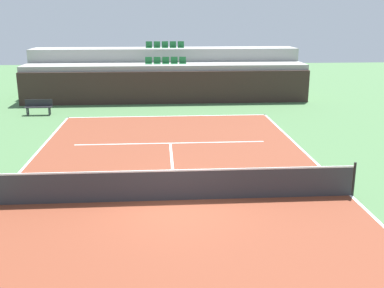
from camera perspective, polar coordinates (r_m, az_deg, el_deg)
The scene contains 13 objects.
ground_plane at distance 14.00m, azimuth -2.07°, elevation -7.01°, with size 80.00×80.00×0.00m, color #477042.
court_surface at distance 14.00m, azimuth -2.07°, elevation -6.99°, with size 11.00×24.00×0.01m, color brown.
baseline_far at distance 25.44m, azimuth -3.02°, elevation 3.48°, with size 11.00×0.10×0.00m, color white.
sideline_right at distance 15.16m, azimuth 19.10°, elevation -6.03°, with size 0.10×24.00×0.00m, color white.
service_line_far at distance 20.05m, azimuth -2.72°, elevation 0.11°, with size 8.26×0.10×0.00m, color white.
centre_service_line at distance 16.99m, azimuth -2.45°, elevation -2.80°, with size 0.10×6.40×0.00m, color white.
back_wall at distance 28.97m, azimuth -3.20°, elevation 6.99°, with size 18.14×0.30×2.02m, color #33231E.
stands_tier_lower at distance 30.28m, azimuth -3.24°, elevation 7.69°, with size 18.14×2.40×2.35m, color #9E9E99.
stands_tier_upper at distance 32.60m, azimuth -3.32°, elevation 9.02°, with size 18.14×2.40×3.20m, color #9E9E99.
seating_row_lower at distance 30.22m, azimuth -3.29°, elevation 10.16°, with size 2.65×0.44×0.44m.
seating_row_upper at distance 32.54m, azimuth -3.37°, elevation 12.06°, with size 2.65×0.44×0.44m.
tennis_net at distance 13.81m, azimuth -2.09°, elevation -5.07°, with size 11.08×0.08×1.07m.
player_bench at distance 27.12m, azimuth -18.53°, elevation 4.52°, with size 1.50×0.40×0.85m.
Camera 1 is at (-0.40, -12.90, 5.42)m, focal length 42.94 mm.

